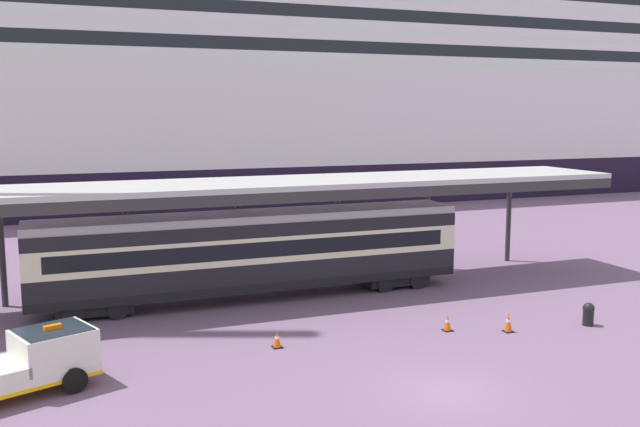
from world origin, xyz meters
name	(u,v)px	position (x,y,z in m)	size (l,w,h in m)	color
ground_plane	(448,392)	(0.00, 0.00, 0.00)	(400.00, 400.00, 0.00)	slate
cruise_ship	(278,51)	(11.95, 54.40, 15.06)	(150.92, 27.54, 43.87)	black
platform_canopy	(250,188)	(-2.62, 13.46, 5.22)	(38.09, 5.42, 5.51)	#B5B5B5
train_carriage	(253,251)	(-2.62, 13.00, 2.30)	(20.04, 2.81, 4.11)	black
service_truck	(25,363)	(-12.38, 4.74, 0.99)	(5.58, 3.76, 2.02)	silver
traffic_cone_near	(508,323)	(5.50, 4.44, 0.39)	(0.36, 0.36, 0.79)	black
traffic_cone_mid	(448,323)	(3.31, 5.45, 0.34)	(0.36, 0.36, 0.69)	black
traffic_cone_far	(277,339)	(-3.72, 5.98, 0.32)	(0.36, 0.36, 0.66)	black
quay_bollard	(588,313)	(9.11, 3.98, 0.52)	(0.48, 0.48, 0.96)	black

